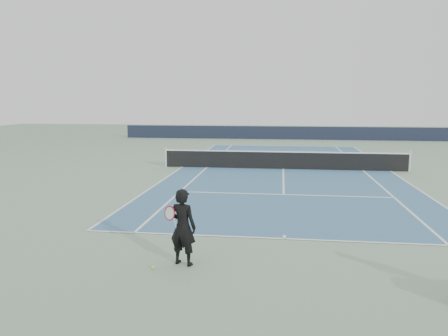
# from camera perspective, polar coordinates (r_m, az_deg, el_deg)

# --- Properties ---
(ground) EXTENTS (80.00, 80.00, 0.00)m
(ground) POSITION_cam_1_polar(r_m,az_deg,el_deg) (23.38, 7.74, -0.15)
(ground) COLOR gray
(court_surface) EXTENTS (10.97, 23.77, 0.01)m
(court_surface) POSITION_cam_1_polar(r_m,az_deg,el_deg) (23.38, 7.74, -0.14)
(court_surface) COLOR #3A6889
(court_surface) RESTS_ON ground
(tennis_net) EXTENTS (12.90, 0.10, 1.07)m
(tennis_net) POSITION_cam_1_polar(r_m,az_deg,el_deg) (23.31, 7.77, 1.07)
(tennis_net) COLOR silver
(tennis_net) RESTS_ON ground
(windscreen_far) EXTENTS (30.00, 0.25, 1.20)m
(windscreen_far) POSITION_cam_1_polar(r_m,az_deg,el_deg) (41.09, 7.70, 4.57)
(windscreen_far) COLOR black
(windscreen_far) RESTS_ON ground
(tennis_player) EXTENTS (0.83, 0.63, 1.73)m
(tennis_player) POSITION_cam_1_polar(r_m,az_deg,el_deg) (9.77, -5.42, -7.66)
(tennis_player) COLOR black
(tennis_player) RESTS_ON ground
(tennis_ball) EXTENTS (0.07, 0.07, 0.07)m
(tennis_ball) POSITION_cam_1_polar(r_m,az_deg,el_deg) (9.85, -9.27, -12.69)
(tennis_ball) COLOR #BFE42E
(tennis_ball) RESTS_ON ground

